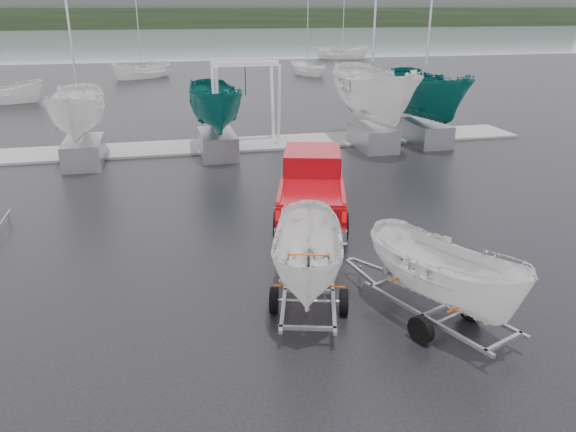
{
  "coord_description": "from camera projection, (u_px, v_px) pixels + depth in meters",
  "views": [
    {
      "loc": [
        -3.73,
        -14.66,
        6.63
      ],
      "look_at": [
        -0.49,
        -0.58,
        1.2
      ],
      "focal_mm": 35.0,
      "sensor_mm": 36.0,
      "label": 1
    }
  ],
  "objects": [
    {
      "name": "ground_plane",
      "position": [
        300.0,
        246.0,
        16.49
      ],
      "size": [
        120.0,
        120.0,
        0.0
      ],
      "primitive_type": "plane",
      "color": "black",
      "rests_on": "ground"
    },
    {
      "name": "treeline",
      "position": [
        164.0,
        18.0,
        170.51
      ],
      "size": [
        300.0,
        8.0,
        6.0
      ],
      "primitive_type": "cube",
      "color": "black",
      "rests_on": "ground"
    },
    {
      "name": "dock",
      "position": [
        237.0,
        145.0,
        28.33
      ],
      "size": [
        30.0,
        3.0,
        0.12
      ],
      "primitive_type": "cube",
      "color": "gray",
      "rests_on": "ground"
    },
    {
      "name": "lake",
      "position": [
        173.0,
        43.0,
        107.71
      ],
      "size": [
        300.0,
        300.0,
        0.0
      ],
      "primitive_type": "plane",
      "color": "gray",
      "rests_on": "ground"
    },
    {
      "name": "trailer_hitched",
      "position": [
        310.0,
        203.0,
        12.2
      ],
      "size": [
        2.11,
        3.79,
        4.81
      ],
      "rotation": [
        0.0,
        0.0,
        -0.28
      ],
      "color": "#909398",
      "rests_on": "ground"
    },
    {
      "name": "trailer_parked",
      "position": [
        450.0,
        220.0,
        11.48
      ],
      "size": [
        2.42,
        3.78,
        4.62
      ],
      "rotation": [
        0.0,
        0.0,
        0.38
      ],
      "color": "#909398",
      "rests_on": "ground"
    },
    {
      "name": "keelboat_3",
      "position": [
        431.0,
        60.0,
        27.33
      ],
      "size": [
        2.61,
        3.2,
        10.78
      ],
      "color": "#909398",
      "rests_on": "ground"
    },
    {
      "name": "boat_hoist",
      "position": [
        246.0,
        92.0,
        27.52
      ],
      "size": [
        3.3,
        2.18,
        4.12
      ],
      "color": "silver",
      "rests_on": "ground"
    },
    {
      "name": "keelboat_1",
      "position": [
        215.0,
        76.0,
        25.18
      ],
      "size": [
        2.32,
        3.2,
        7.26
      ],
      "color": "#909398",
      "rests_on": "ground"
    },
    {
      "name": "keelboat_2",
      "position": [
        377.0,
        50.0,
        26.24
      ],
      "size": [
        2.95,
        3.2,
        11.14
      ],
      "color": "#909398",
      "rests_on": "ground"
    },
    {
      "name": "moored_boat_2",
      "position": [
        307.0,
        75.0,
        57.1
      ],
      "size": [
        2.58,
        2.61,
        10.73
      ],
      "rotation": [
        0.0,
        0.0,
        3.43
      ],
      "color": "silver",
      "rests_on": "ground"
    },
    {
      "name": "far_hill",
      "position": [
        163.0,
        11.0,
        177.1
      ],
      "size": [
        300.0,
        6.0,
        10.0
      ],
      "primitive_type": "cube",
      "color": "#4C5651",
      "rests_on": "ground"
    },
    {
      "name": "moored_boat_1",
      "position": [
        143.0,
        78.0,
        54.64
      ],
      "size": [
        3.51,
        3.49,
        11.3
      ],
      "rotation": [
        0.0,
        0.0,
        5.31
      ],
      "color": "silver",
      "rests_on": "ground"
    },
    {
      "name": "pickup_truck",
      "position": [
        312.0,
        183.0,
        18.85
      ],
      "size": [
        3.61,
        6.37,
        2.01
      ],
      "rotation": [
        0.0,
        0.0,
        -0.28
      ],
      "color": "maroon",
      "rests_on": "ground"
    },
    {
      "name": "moored_boat_3",
      "position": [
        342.0,
        59.0,
        74.67
      ],
      "size": [
        3.23,
        3.18,
        11.48
      ],
      "rotation": [
        0.0,
        0.0,
        1.33
      ],
      "color": "silver",
      "rests_on": "ground"
    },
    {
      "name": "keelboat_0",
      "position": [
        75.0,
        82.0,
        23.76
      ],
      "size": [
        2.28,
        3.2,
        10.45
      ],
      "color": "#909398",
      "rests_on": "ground"
    }
  ]
}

